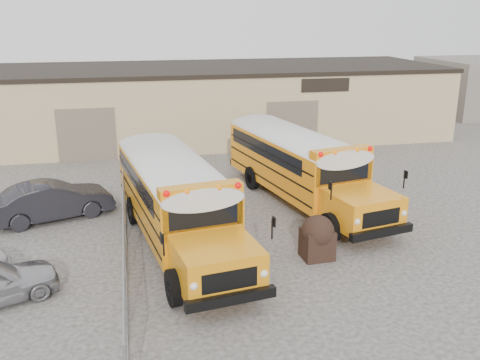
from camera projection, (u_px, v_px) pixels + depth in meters
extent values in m
plane|color=#383533|center=(309.00, 264.00, 17.93)|extent=(120.00, 120.00, 0.00)
cube|color=tan|center=(213.00, 103.00, 35.91)|extent=(30.00, 10.00, 4.50)
cube|color=black|center=(213.00, 68.00, 35.22)|extent=(30.20, 10.20, 0.25)
cube|color=black|center=(325.00, 85.00, 31.91)|extent=(3.00, 0.08, 0.80)
cube|color=#6B5B4C|center=(87.00, 135.00, 29.88)|extent=(3.20, 0.08, 3.00)
cube|color=#6B5B4C|center=(292.00, 126.00, 32.24)|extent=(3.20, 0.08, 3.00)
cylinder|color=gray|center=(126.00, 306.00, 13.68)|extent=(0.07, 0.07, 1.80)
cylinder|color=gray|center=(125.00, 256.00, 16.48)|extent=(0.07, 0.07, 1.80)
cylinder|color=gray|center=(125.00, 221.00, 19.28)|extent=(0.07, 0.07, 1.80)
cylinder|color=gray|center=(124.00, 194.00, 22.08)|extent=(0.07, 0.07, 1.80)
cylinder|color=gray|center=(124.00, 173.00, 24.88)|extent=(0.07, 0.07, 1.80)
cylinder|color=gray|center=(124.00, 157.00, 27.68)|extent=(0.07, 0.07, 1.80)
cylinder|color=gray|center=(123.00, 198.00, 19.01)|extent=(0.05, 18.00, 0.05)
cylinder|color=gray|center=(126.00, 242.00, 19.54)|extent=(0.05, 18.00, 0.05)
cube|color=gray|center=(125.00, 221.00, 19.28)|extent=(0.02, 18.00, 1.70)
cube|color=orange|center=(141.00, 153.00, 25.59)|extent=(3.85, 8.36, 2.17)
cube|color=orange|center=(166.00, 196.00, 21.10)|extent=(2.66, 2.66, 1.22)
cube|color=black|center=(158.00, 162.00, 21.83)|extent=(2.16, 0.40, 0.79)
cube|color=silver|center=(139.00, 127.00, 25.21)|extent=(3.86, 8.45, 0.42)
cube|color=orange|center=(156.00, 144.00, 21.85)|extent=(2.65, 0.92, 0.38)
sphere|color=#E50705|center=(130.00, 145.00, 21.22)|extent=(0.21, 0.21, 0.21)
sphere|color=#E50705|center=(184.00, 140.00, 21.97)|extent=(0.21, 0.21, 0.21)
sphere|color=orange|center=(145.00, 144.00, 21.42)|extent=(0.21, 0.21, 0.21)
sphere|color=orange|center=(169.00, 142.00, 21.76)|extent=(0.21, 0.21, 0.21)
cube|color=black|center=(174.00, 218.00, 20.13)|extent=(2.60, 0.63, 0.30)
cube|color=black|center=(128.00, 152.00, 29.52)|extent=(2.60, 0.61, 0.30)
cube|color=black|center=(141.00, 154.00, 25.61)|extent=(3.87, 8.21, 0.06)
cube|color=black|center=(139.00, 139.00, 25.69)|extent=(3.69, 7.11, 0.66)
cylinder|color=black|center=(134.00, 213.00, 20.96)|extent=(0.46, 1.13, 1.10)
cylinder|color=black|center=(196.00, 205.00, 21.81)|extent=(0.46, 1.13, 1.10)
cylinder|color=black|center=(111.00, 168.00, 26.93)|extent=(0.46, 1.13, 1.10)
cylinder|color=black|center=(160.00, 164.00, 27.78)|extent=(0.46, 1.13, 1.10)
cube|color=orange|center=(237.00, 133.00, 29.70)|extent=(4.27, 8.44, 2.17)
cube|color=orange|center=(280.00, 165.00, 25.31)|extent=(2.77, 2.77, 1.22)
cube|color=black|center=(269.00, 137.00, 26.02)|extent=(2.14, 0.51, 0.80)
cube|color=silver|center=(237.00, 111.00, 29.32)|extent=(4.28, 8.52, 0.42)
cube|color=orange|center=(267.00, 123.00, 26.03)|extent=(2.65, 1.06, 0.38)
sphere|color=#E50705|center=(249.00, 123.00, 25.35)|extent=(0.21, 0.21, 0.21)
sphere|color=#E50705|center=(290.00, 119.00, 26.20)|extent=(0.21, 0.21, 0.21)
sphere|color=orange|center=(260.00, 122.00, 25.58)|extent=(0.21, 0.21, 0.21)
sphere|color=orange|center=(279.00, 120.00, 25.97)|extent=(0.21, 0.21, 0.21)
cube|color=black|center=(293.00, 182.00, 24.36)|extent=(2.59, 0.77, 0.30)
cube|color=black|center=(211.00, 135.00, 33.56)|extent=(2.59, 0.75, 0.30)
cube|color=black|center=(237.00, 135.00, 29.72)|extent=(4.27, 8.29, 0.06)
cube|color=black|center=(234.00, 121.00, 29.79)|extent=(4.03, 7.20, 0.66)
cylinder|color=black|center=(255.00, 180.00, 25.11)|extent=(0.52, 1.14, 1.10)
cylinder|color=black|center=(302.00, 173.00, 26.08)|extent=(0.52, 1.14, 1.10)
cylinder|color=black|center=(206.00, 148.00, 30.95)|extent=(0.52, 1.14, 1.10)
cylinder|color=black|center=(245.00, 144.00, 31.92)|extent=(0.52, 1.14, 1.10)
cube|color=black|center=(317.00, 244.00, 18.26)|extent=(1.08, 0.98, 1.03)
sphere|color=black|center=(318.00, 232.00, 18.12)|extent=(1.13, 1.13, 1.13)
imported|color=black|center=(52.00, 201.00, 21.66)|extent=(5.02, 3.13, 1.56)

